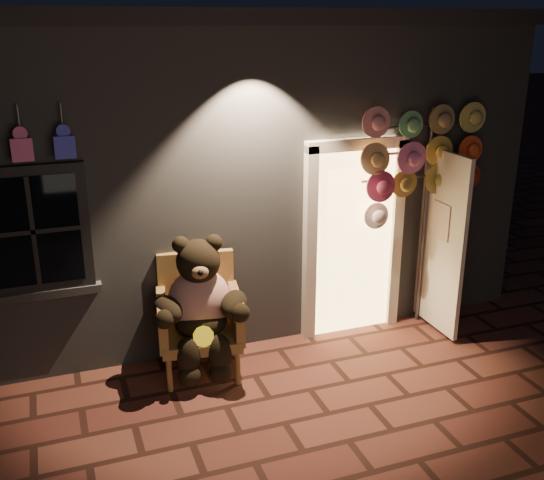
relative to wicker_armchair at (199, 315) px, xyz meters
name	(u,v)px	position (x,y,z in m)	size (l,w,h in m)	color
ground	(285,423)	(0.46, -1.20, -0.58)	(60.00, 60.00, 0.00)	brown
shop_building	(180,146)	(0.46, 2.79, 1.16)	(7.30, 5.95, 3.51)	slate
wicker_armchair	(199,315)	(0.00, 0.00, 0.00)	(0.90, 0.83, 1.16)	#9C703C
teddy_bear	(200,306)	(-0.01, -0.15, 0.17)	(0.98, 0.83, 1.37)	#AB2D12
hat_rack	(420,160)	(2.47, 0.08, 1.37)	(1.41, 0.22, 2.50)	#59595E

